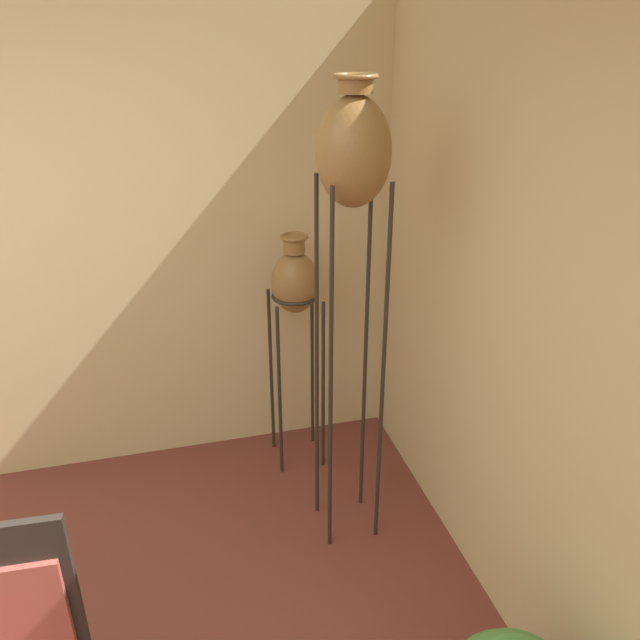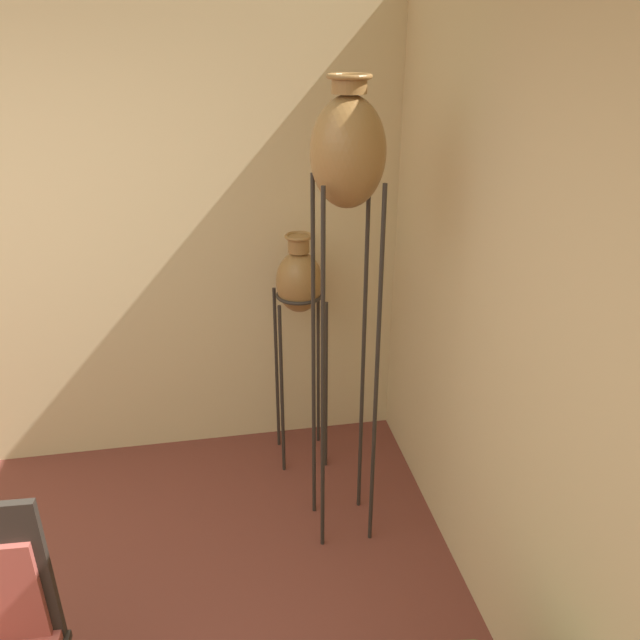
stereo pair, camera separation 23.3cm
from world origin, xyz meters
TOP-DOWN VIEW (x-y plane):
  - wall_back at (0.00, 2.22)m, footprint 8.38×0.06m
  - wall_right at (2.22, 0.00)m, footprint 0.06×8.38m
  - vase_stand_tall at (1.68, 1.28)m, footprint 0.31×0.31m
  - vase_stand_medium at (1.56, 1.91)m, footprint 0.28×0.28m

SIDE VIEW (x-z plane):
  - vase_stand_medium at x=1.56m, z-range 0.42..1.85m
  - wall_back at x=0.00m, z-range 0.00..2.70m
  - wall_right at x=2.22m, z-range 0.00..2.70m
  - vase_stand_tall at x=1.68m, z-range 0.78..3.04m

